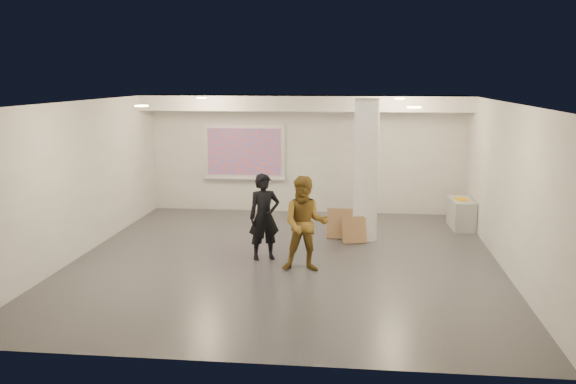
# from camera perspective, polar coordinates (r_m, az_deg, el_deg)

# --- Properties ---
(floor) EXTENTS (8.00, 9.00, 0.01)m
(floor) POSITION_cam_1_polar(r_m,az_deg,el_deg) (12.31, -0.21, -6.07)
(floor) COLOR #36383D
(floor) RESTS_ON ground
(ceiling) EXTENTS (8.00, 9.00, 0.01)m
(ceiling) POSITION_cam_1_polar(r_m,az_deg,el_deg) (11.82, -0.22, 8.03)
(ceiling) COLOR white
(ceiling) RESTS_ON floor
(wall_back) EXTENTS (8.00, 0.01, 3.00)m
(wall_back) POSITION_cam_1_polar(r_m,az_deg,el_deg) (16.41, 1.64, 3.39)
(wall_back) COLOR silver
(wall_back) RESTS_ON floor
(wall_front) EXTENTS (8.00, 0.01, 3.00)m
(wall_front) POSITION_cam_1_polar(r_m,az_deg,el_deg) (7.62, -4.23, -4.65)
(wall_front) COLOR silver
(wall_front) RESTS_ON floor
(wall_left) EXTENTS (0.01, 9.00, 3.00)m
(wall_left) POSITION_cam_1_polar(r_m,az_deg,el_deg) (13.06, -17.93, 1.13)
(wall_left) COLOR silver
(wall_left) RESTS_ON floor
(wall_right) EXTENTS (0.01, 9.00, 3.00)m
(wall_right) POSITION_cam_1_polar(r_m,az_deg,el_deg) (12.18, 18.82, 0.44)
(wall_right) COLOR silver
(wall_right) RESTS_ON floor
(soffit_band) EXTENTS (8.00, 1.10, 0.36)m
(soffit_band) POSITION_cam_1_polar(r_m,az_deg,el_deg) (15.76, 1.49, 7.92)
(soffit_band) COLOR white
(soffit_band) RESTS_ON ceiling
(downlight_nw) EXTENTS (0.22, 0.22, 0.02)m
(downlight_nw) POSITION_cam_1_polar(r_m,az_deg,el_deg) (14.69, -7.69, 8.29)
(downlight_nw) COLOR #FFF287
(downlight_nw) RESTS_ON ceiling
(downlight_ne) EXTENTS (0.22, 0.22, 0.02)m
(downlight_ne) POSITION_cam_1_polar(r_m,az_deg,el_deg) (14.26, 9.89, 8.18)
(downlight_ne) COLOR #FFF287
(downlight_ne) RESTS_ON ceiling
(downlight_sw) EXTENTS (0.22, 0.22, 0.02)m
(downlight_sw) POSITION_cam_1_polar(r_m,az_deg,el_deg) (10.86, -12.90, 7.47)
(downlight_sw) COLOR #FFF287
(downlight_sw) RESTS_ON ceiling
(downlight_se) EXTENTS (0.22, 0.22, 0.02)m
(downlight_se) POSITION_cam_1_polar(r_m,az_deg,el_deg) (10.28, 11.14, 7.40)
(downlight_se) COLOR #FFF287
(downlight_se) RESTS_ON ceiling
(column) EXTENTS (0.52, 0.52, 3.00)m
(column) POSITION_cam_1_polar(r_m,az_deg,el_deg) (13.67, 6.94, 1.94)
(column) COLOR white
(column) RESTS_ON floor
(projection_screen) EXTENTS (2.10, 0.13, 1.42)m
(projection_screen) POSITION_cam_1_polar(r_m,az_deg,el_deg) (16.57, -3.90, 3.53)
(projection_screen) COLOR white
(projection_screen) RESTS_ON wall_back
(credenza) EXTENTS (0.53, 1.17, 0.67)m
(credenza) POSITION_cam_1_polar(r_m,az_deg,el_deg) (15.34, 15.14, -1.87)
(credenza) COLOR #A0A3A5
(credenza) RESTS_ON floor
(papers_stack) EXTENTS (0.32, 0.38, 0.02)m
(papers_stack) POSITION_cam_1_polar(r_m,az_deg,el_deg) (15.37, 15.32, -0.54)
(papers_stack) COLOR silver
(papers_stack) RESTS_ON credenza
(postit_pad) EXTENTS (0.29, 0.35, 0.03)m
(postit_pad) POSITION_cam_1_polar(r_m,az_deg,el_deg) (15.23, 15.17, -0.61)
(postit_pad) COLOR #FFBE05
(postit_pad) RESTS_ON credenza
(cardboard_back) EXTENTS (0.61, 0.25, 0.65)m
(cardboard_back) POSITION_cam_1_polar(r_m,az_deg,el_deg) (13.90, 4.72, -2.82)
(cardboard_back) COLOR #946E47
(cardboard_back) RESTS_ON floor
(cardboard_front) EXTENTS (0.55, 0.32, 0.56)m
(cardboard_front) POSITION_cam_1_polar(r_m,az_deg,el_deg) (13.55, 5.89, -3.38)
(cardboard_front) COLOR #946E47
(cardboard_front) RESTS_ON floor
(woman) EXTENTS (0.71, 0.60, 1.65)m
(woman) POSITION_cam_1_polar(r_m,az_deg,el_deg) (12.19, -2.13, -2.22)
(woman) COLOR black
(woman) RESTS_ON floor
(man) EXTENTS (0.87, 0.70, 1.72)m
(man) POSITION_cam_1_polar(r_m,az_deg,el_deg) (11.46, 1.55, -2.86)
(man) COLOR olive
(man) RESTS_ON floor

